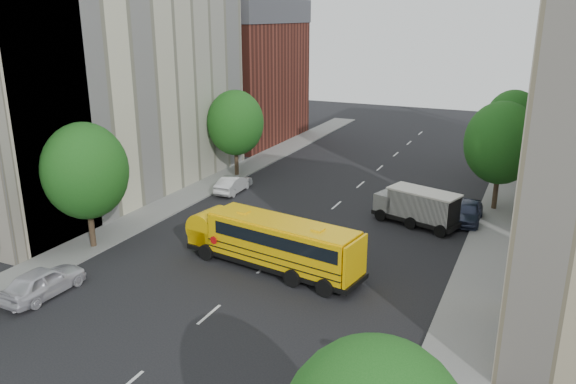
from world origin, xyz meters
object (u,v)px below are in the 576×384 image
Objects in this scene: street_tree_5 at (513,121)px; school_bus at (271,240)px; street_tree_2 at (235,123)px; street_tree_1 at (85,171)px; parked_car_4 at (468,212)px; parked_car_1 at (233,184)px; parked_car_0 at (43,282)px; street_tree_4 at (501,143)px; safari_truck at (417,206)px.

street_tree_5 is 30.11m from school_bus.
street_tree_5 is at bearing 28.61° from street_tree_2.
street_tree_1 is 25.50m from parked_car_4.
parked_car_4 is at bearing 62.65° from school_bus.
parked_car_0 is at bearing 87.55° from parked_car_1.
street_tree_2 is (0.00, 18.00, -0.12)m from street_tree_1.
parked_car_4 is (18.40, 20.31, -0.04)m from parked_car_0.
street_tree_4 is at bearing -128.45° from parked_car_0.
school_bus is 2.45× the size of parked_car_0.
parked_car_0 is at bearing -130.37° from school_bus.
safari_truck is at bearing -148.67° from parked_car_4.
street_tree_2 reaches higher than safari_truck.
street_tree_5 reaches higher than parked_car_4.
street_tree_2 reaches higher than parked_car_1.
safari_truck is (17.42, -5.58, -3.48)m from street_tree_2.
parked_car_0 is at bearing -118.90° from street_tree_5.
parked_car_0 is (-15.22, -18.29, -0.57)m from safari_truck.
parked_car_4 is (20.60, 14.43, -4.21)m from street_tree_1.
parked_car_1 is (-9.22, 11.65, -1.03)m from school_bus.
school_bus is at bearing -127.55° from parked_car_4.
parked_car_4 is at bearing -130.96° from parked_car_0.
street_tree_1 is 21.70m from safari_truck.
street_tree_2 is at bearing 134.54° from school_bus.
street_tree_4 is 12.01m from street_tree_5.
street_tree_5 is at bearing 90.00° from street_tree_4.
parked_car_0 is (2.20, -23.87, -4.05)m from street_tree_2.
street_tree_1 is at bearing -68.25° from parked_car_0.
parked_car_1 is (2.18, 13.63, -4.26)m from street_tree_1.
safari_truck is (-4.58, -5.58, -3.73)m from street_tree_4.
safari_truck is 3.81m from parked_car_4.
street_tree_5 is 26.02m from parked_car_1.
school_bus is at bearing -102.84° from safari_truck.
street_tree_2 is at bearing -151.39° from street_tree_5.
street_tree_5 is 1.72× the size of parked_car_4.
street_tree_4 is (22.00, 0.00, 0.25)m from street_tree_2.
parked_car_0 is at bearing -129.67° from street_tree_4.
street_tree_2 is at bearing 179.41° from safari_truck.
school_bus is (-10.61, -28.02, -2.98)m from street_tree_5.
parked_car_1 is (-0.02, 19.51, -0.09)m from parked_car_0.
street_tree_2 is 1.77× the size of parked_car_4.
parked_car_1 is at bearing 80.92° from street_tree_1.
parked_car_0 is at bearing -84.74° from street_tree_2.
street_tree_1 is 1.81× the size of parked_car_4.
street_tree_4 is 1.08× the size of street_tree_5.
street_tree_1 is 1.05× the size of street_tree_5.
street_tree_4 is at bearing 65.62° from school_bus.
safari_truck reaches higher than parked_car_1.
street_tree_4 is 19.50m from school_bus.
school_bus is at bearing -54.58° from street_tree_2.
street_tree_2 is 25.06m from street_tree_5.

